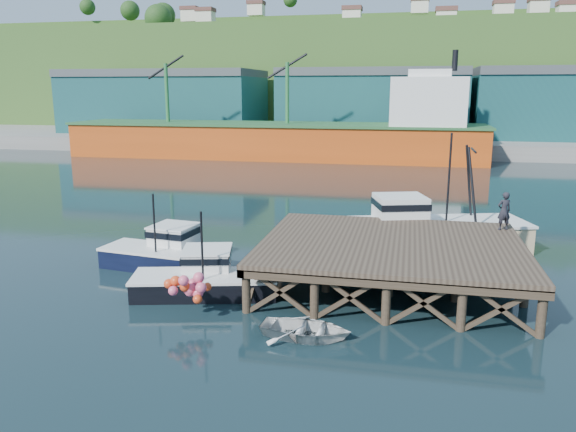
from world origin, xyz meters
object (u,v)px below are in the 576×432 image
(boat_navy, at_px, (166,252))
(trawler, at_px, (434,227))
(dockworker, at_px, (504,211))
(boat_black, at_px, (206,277))
(dinghy, at_px, (306,329))

(boat_navy, distance_m, trawler, 15.03)
(boat_navy, relative_size, dockworker, 3.45)
(boat_navy, relative_size, trawler, 0.63)
(boat_black, distance_m, dinghy, 6.52)
(trawler, relative_size, dinghy, 3.14)
(trawler, bearing_deg, dinghy, -127.82)
(boat_black, xyz_separation_m, dockworker, (13.57, 6.35, 2.36))
(boat_black, relative_size, dinghy, 2.01)
(trawler, height_order, dinghy, trawler)
(boat_black, height_order, dockworker, dockworker)
(boat_black, distance_m, dockworker, 15.17)
(trawler, xyz_separation_m, dinghy, (-5.00, -13.11, -1.03))
(trawler, bearing_deg, boat_black, -154.71)
(boat_navy, bearing_deg, dinghy, -30.85)
(boat_navy, xyz_separation_m, dockworker, (16.92, 3.17, 2.29))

